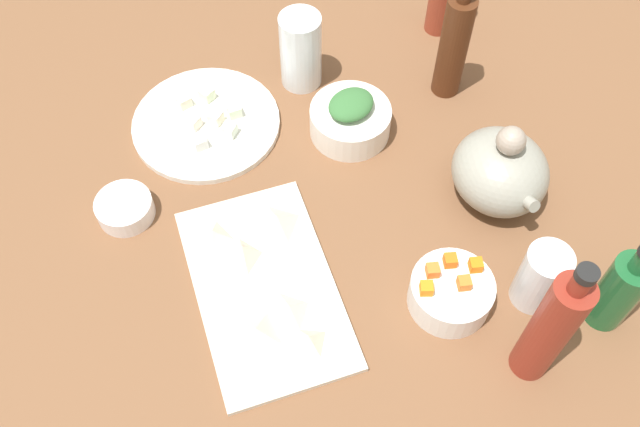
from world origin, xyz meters
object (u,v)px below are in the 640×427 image
object	(u,v)px
plate_tofu	(206,123)
drinking_glass_0	(301,51)
bowl_small_side	(125,208)
cutting_board	(265,288)
bottle_1	(550,329)
drinking_glass_1	(541,277)
bottle_2	(620,290)
bowl_greens	(350,121)
teapot	(500,171)
bottle_3	(454,45)
bowl_carrots	(451,293)

from	to	relation	value
plate_tofu	drinking_glass_0	xyz separation A→B (cm)	(-3.95, 19.62, 6.67)
plate_tofu	bowl_small_side	xyz separation A→B (cm)	(13.00, -17.52, 1.10)
cutting_board	plate_tofu	bearing A→B (deg)	177.58
bottle_1	plate_tofu	bearing A→B (deg)	-154.04
drinking_glass_1	bottle_1	bearing A→B (deg)	-34.43
bottle_2	plate_tofu	bearing A→B (deg)	-142.90
bowl_greens	bowl_small_side	world-z (taller)	bowl_greens
teapot	drinking_glass_1	distance (cm)	19.03
plate_tofu	teapot	world-z (taller)	teapot
bottle_3	drinking_glass_0	bearing A→B (deg)	-117.18
bowl_carrots	drinking_glass_1	xyz separation A→B (cm)	(3.89, 12.09, 3.02)
bottle_3	drinking_glass_0	world-z (taller)	bottle_3
bowl_greens	cutting_board	bearing A→B (deg)	-45.93
bottle_1	bottle_2	bearing A→B (deg)	99.70
bottle_3	bottle_1	bearing A→B (deg)	-15.31
teapot	bottle_3	distance (cm)	24.61
drinking_glass_1	bowl_small_side	bearing A→B (deg)	-125.47
bowl_greens	drinking_glass_1	size ratio (longest dim) A/B	1.22
plate_tofu	teapot	xyz separation A→B (cm)	(32.02, 39.36, 5.58)
bowl_greens	drinking_glass_1	xyz separation A→B (cm)	(39.80, 12.37, 3.01)
cutting_board	bowl_greens	distance (cm)	33.94
teapot	bottle_3	world-z (taller)	bottle_3
plate_tofu	bowl_small_side	distance (cm)	21.85
drinking_glass_1	drinking_glass_0	bearing A→B (deg)	-164.02
bowl_carrots	bottle_2	bearing A→B (deg)	62.40
plate_tofu	drinking_glass_0	bearing A→B (deg)	101.38
drinking_glass_0	bottle_3	bearing A→B (deg)	62.82
bowl_carrots	bowl_small_side	size ratio (longest dim) A/B	1.34
bottle_3	drinking_glass_1	distance (cm)	43.48
bowl_carrots	bowl_greens	bearing A→B (deg)	-179.55
bowl_carrots	teapot	xyz separation A→B (cm)	(-14.69, 16.19, 3.45)
bowl_small_side	teapot	size ratio (longest dim) A/B	0.52
bottle_1	drinking_glass_0	world-z (taller)	bottle_1
teapot	bottle_2	xyz separation A→B (cm)	(25.20, 3.91, 1.54)
teapot	bottle_2	bearing A→B (deg)	8.82
bowl_carrots	drinking_glass_1	size ratio (longest dim) A/B	1.07
bowl_small_side	bottle_3	distance (cm)	61.53
bowl_greens	bottle_3	distance (cm)	21.94
plate_tofu	bottle_3	size ratio (longest dim) A/B	1.03
cutting_board	drinking_glass_0	distance (cm)	44.24
bowl_small_side	bottle_1	bearing A→B (deg)	44.94
bowl_carrots	drinking_glass_0	world-z (taller)	drinking_glass_0
plate_tofu	bottle_1	distance (cm)	67.32
plate_tofu	teapot	bearing A→B (deg)	50.87
bottle_2	drinking_glass_1	distance (cm)	10.59
cutting_board	drinking_glass_0	size ratio (longest dim) A/B	2.35
bowl_carrots	bottle_3	distance (cm)	44.18
bottle_1	drinking_glass_1	distance (cm)	12.63
plate_tofu	bowl_greens	size ratio (longest dim) A/B	1.86
bowl_small_side	drinking_glass_1	xyz separation A→B (cm)	(37.60, 52.77, 4.05)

